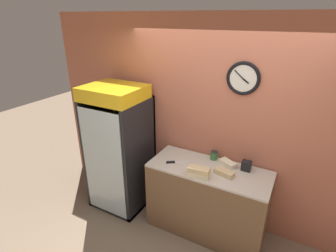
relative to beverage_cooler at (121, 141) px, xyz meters
name	(u,v)px	position (x,y,z in m)	size (l,w,h in m)	color
wall_back	(221,127)	(1.33, 0.37, 0.36)	(5.20, 0.10, 2.70)	#B7664C
prep_counter	(207,200)	(1.33, 0.01, -0.53)	(1.47, 0.61, 0.94)	brown
beverage_cooler	(121,141)	(0.00, 0.00, 0.00)	(0.76, 0.73, 1.82)	black
sandwich_stack_bottom	(199,174)	(1.28, -0.22, -0.03)	(0.26, 0.13, 0.06)	beige
sandwich_stack_middle	(199,170)	(1.28, -0.22, 0.03)	(0.25, 0.12, 0.06)	tan
sandwich_flat_left	(224,173)	(1.53, -0.04, -0.03)	(0.24, 0.15, 0.06)	tan
sandwich_flat_right	(228,163)	(1.50, 0.19, -0.03)	(0.24, 0.19, 0.06)	beige
chefs_knife	(175,162)	(0.90, -0.07, -0.05)	(0.27, 0.20, 0.02)	silver
condiment_jar	(214,155)	(1.30, 0.25, 0.00)	(0.09, 0.09, 0.11)	#336B38
napkin_dispenser	(246,166)	(1.72, 0.19, 0.00)	(0.11, 0.09, 0.12)	black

